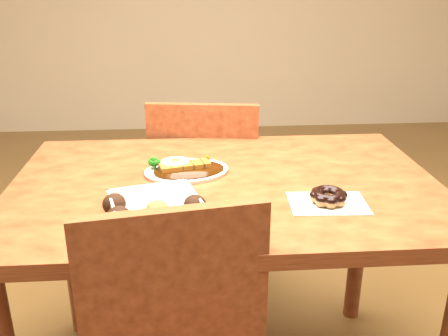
{
  "coord_description": "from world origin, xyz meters",
  "views": [
    {
      "loc": [
        -0.1,
        -1.29,
        1.3
      ],
      "look_at": [
        -0.01,
        -0.05,
        0.81
      ],
      "focal_mm": 40.0,
      "sensor_mm": 36.0,
      "label": 1
    }
  ],
  "objects": [
    {
      "name": "pon_de_ring",
      "position": [
        0.25,
        -0.17,
        0.77
      ],
      "size": [
        0.2,
        0.15,
        0.04
      ],
      "rotation": [
        0.0,
        0.0,
        -0.06
      ],
      "color": "silver",
      "rests_on": "table"
    },
    {
      "name": "table",
      "position": [
        0.0,
        0.0,
        0.65
      ],
      "size": [
        1.2,
        0.8,
        0.75
      ],
      "color": "#4F210F",
      "rests_on": "ground"
    },
    {
      "name": "katsu_curry_plate",
      "position": [
        -0.11,
        0.07,
        0.76
      ],
      "size": [
        0.27,
        0.21,
        0.05
      ],
      "rotation": [
        0.0,
        0.0,
        0.18
      ],
      "color": "white",
      "rests_on": "table"
    },
    {
      "name": "chair_far",
      "position": [
        -0.03,
        0.54,
        0.48
      ],
      "size": [
        0.47,
        0.47,
        0.87
      ],
      "rotation": [
        0.0,
        0.0,
        3.0
      ],
      "color": "#4F210F",
      "rests_on": "ground"
    },
    {
      "name": "donut_box",
      "position": [
        -0.19,
        -0.21,
        0.78
      ],
      "size": [
        0.25,
        0.21,
        0.06
      ],
      "rotation": [
        0.0,
        0.0,
        0.27
      ],
      "color": "white",
      "rests_on": "table"
    }
  ]
}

